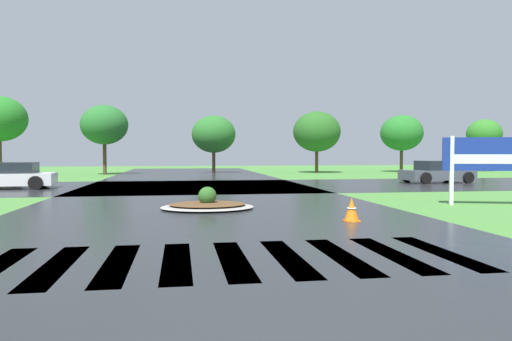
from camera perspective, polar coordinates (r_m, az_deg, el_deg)
The scene contains 10 objects.
asphalt_roadway at distance 13.37m, azimuth -5.38°, elevation -5.26°, with size 11.44×80.00×0.01m, color #232628.
asphalt_cross_road at distance 24.74m, azimuth -7.06°, elevation -1.87°, with size 90.00×10.29×0.01m, color #232628.
crosswalk_stripes at distance 7.86m, azimuth -2.73°, elevation -10.49°, with size 7.65×2.95×0.01m.
estate_billboard at distance 17.30m, azimuth 25.61°, elevation 1.36°, with size 2.60×0.88×2.27m.
median_island at distance 14.81m, azimuth -5.79°, elevation -4.06°, with size 2.86×2.36×0.68m.
car_dark_suv at distance 29.50m, azimuth 20.67°, elevation -0.22°, with size 4.12×2.39×1.26m.
car_white_sedan at distance 25.75m, azimuth -27.27°, elevation -0.63°, with size 4.35×2.36×1.27m.
drainage_pipe_stack at distance 28.25m, azimuth -27.76°, elevation -0.64°, with size 1.72×1.27×0.96m.
traffic_cone at distance 12.29m, azimuth 11.29°, elevation -4.61°, with size 0.38×0.38×0.60m.
background_treeline at distance 40.13m, azimuth -1.94°, elevation 4.94°, with size 44.84×5.42×6.04m.
Camera 1 is at (-0.84, -3.24, 1.72)m, focal length 33.68 mm.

